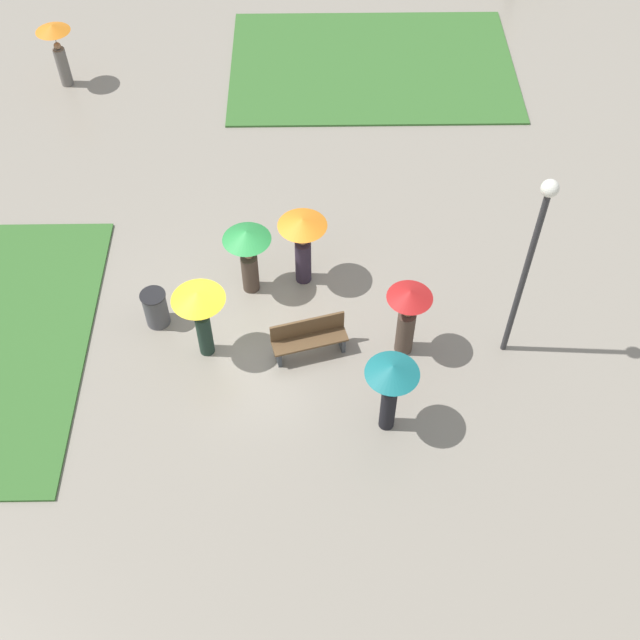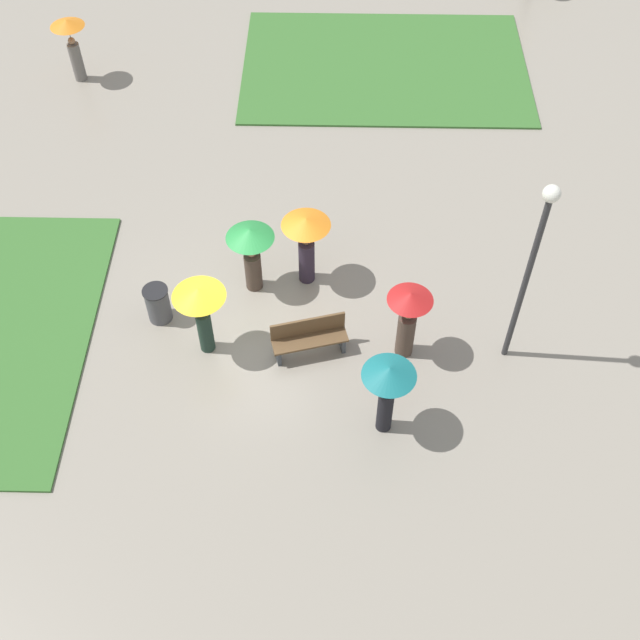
% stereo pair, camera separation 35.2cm
% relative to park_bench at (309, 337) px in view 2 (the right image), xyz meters
% --- Properties ---
extents(ground_plane, '(90.00, 90.00, 0.00)m').
position_rel_park_bench_xyz_m(ground_plane, '(-1.34, 0.86, -0.46)').
color(ground_plane, gray).
extents(lawn_patch_far, '(8.28, 5.68, 0.06)m').
position_rel_park_bench_xyz_m(lawn_patch_far, '(1.91, 10.42, -0.43)').
color(lawn_patch_far, '#386B2D').
rests_on(lawn_patch_far, ground_plane).
extents(park_bench, '(1.63, 0.81, 0.90)m').
position_rel_park_bench_xyz_m(park_bench, '(0.00, 0.00, 0.00)').
color(park_bench, brown).
rests_on(park_bench, ground_plane).
extents(lamp_post, '(0.32, 0.32, 4.63)m').
position_rel_park_bench_xyz_m(lamp_post, '(4.12, 0.01, 2.50)').
color(lamp_post, '#2D2D30').
rests_on(lamp_post, ground_plane).
extents(trash_bin, '(0.55, 0.55, 0.89)m').
position_rel_park_bench_xyz_m(trash_bin, '(-3.27, 0.83, -0.01)').
color(trash_bin, '#4C4C51').
rests_on(trash_bin, ground_plane).
extents(crowd_person_orange, '(1.07, 1.07, 1.86)m').
position_rel_park_bench_xyz_m(crowd_person_orange, '(-0.11, 2.05, 0.81)').
color(crowd_person_orange, '#2D2333').
rests_on(crowd_person_orange, ground_plane).
extents(crowd_person_red, '(0.92, 0.92, 1.85)m').
position_rel_park_bench_xyz_m(crowd_person_red, '(1.99, 0.02, 0.71)').
color(crowd_person_red, '#47382D').
rests_on(crowd_person_red, ground_plane).
extents(crowd_person_teal, '(1.01, 1.01, 1.96)m').
position_rel_park_bench_xyz_m(crowd_person_teal, '(1.51, -1.84, 0.97)').
color(crowd_person_teal, black).
rests_on(crowd_person_teal, ground_plane).
extents(crowd_person_green, '(1.04, 1.04, 1.78)m').
position_rel_park_bench_xyz_m(crowd_person_green, '(-1.29, 1.79, 0.78)').
color(crowd_person_green, '#47382D').
rests_on(crowd_person_green, ground_plane).
extents(crowd_person_yellow, '(1.08, 1.08, 1.88)m').
position_rel_park_bench_xyz_m(crowd_person_yellow, '(-2.15, 0.03, 0.93)').
color(crowd_person_yellow, '#1E3328').
rests_on(crowd_person_yellow, ground_plane).
extents(lone_walker_far_path, '(0.94, 0.94, 1.85)m').
position_rel_park_bench_xyz_m(lone_walker_far_path, '(-6.87, 9.66, 0.78)').
color(lone_walker_far_path, slate).
rests_on(lone_walker_far_path, ground_plane).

